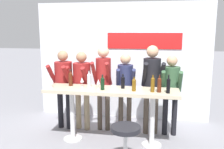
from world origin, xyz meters
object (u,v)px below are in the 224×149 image
object	(u,v)px
bar_stool	(125,140)
person_far_left	(63,81)
wine_bottle_2	(168,85)
tasting_table	(111,97)
person_left	(82,82)
wine_bottle_4	(159,84)
person_center	(125,84)
person_right	(171,86)
wine_bottle_0	(89,80)
person_center_right	(152,80)
wine_bottle_6	(123,82)
wine_bottle_5	(134,84)
wine_glass_0	(82,80)
wine_glass_2	(52,81)
wine_bottle_7	(153,84)
person_center_left	(103,78)
wine_bottle_3	(71,78)
wine_glass_1	(98,82)
wine_bottle_1	(102,83)

from	to	relation	value
bar_stool	person_far_left	distance (m)	2.03
person_far_left	wine_bottle_2	world-z (taller)	person_far_left
tasting_table	person_left	xyz separation A→B (m)	(-0.71, 0.52, 0.15)
tasting_table	wine_bottle_4	size ratio (longest dim) A/B	7.74
person_center	person_right	xyz separation A→B (m)	(0.89, -0.01, -0.02)
person_right	wine_bottle_0	size ratio (longest dim) A/B	4.97
wine_bottle_0	wine_bottle_2	world-z (taller)	wine_bottle_0
person_far_left	person_center_right	world-z (taller)	person_center_right
tasting_table	wine_bottle_6	bearing A→B (deg)	23.91
person_left	wine_bottle_5	world-z (taller)	person_left
wine_glass_0	wine_bottle_5	bearing A→B (deg)	-9.26
wine_bottle_6	wine_bottle_0	bearing A→B (deg)	-175.64
person_left	wine_bottle_2	bearing A→B (deg)	-10.46
person_left	person_center_right	xyz separation A→B (m)	(1.42, 0.02, 0.10)
tasting_table	bar_stool	world-z (taller)	tasting_table
tasting_table	wine_bottle_4	xyz separation A→B (m)	(0.85, -0.08, 0.30)
wine_glass_2	wine_bottle_7	bearing A→B (deg)	0.37
wine_bottle_2	person_far_left	bearing A→B (deg)	163.70
person_center_left	wine_bottle_0	size ratio (longest dim) A/B	5.46
tasting_table	bar_stool	distance (m)	0.96
person_left	wine_bottle_2	xyz separation A→B (m)	(1.71, -0.63, 0.16)
wine_bottle_2	wine_bottle_6	world-z (taller)	wine_bottle_2
person_far_left	person_right	size ratio (longest dim) A/B	1.04
person_right	wine_bottle_0	xyz separation A→B (m)	(-1.50, -0.50, 0.18)
wine_bottle_3	wine_bottle_5	distance (m)	1.24
wine_bottle_2	wine_bottle_6	bearing A→B (deg)	165.46
person_far_left	wine_bottle_2	distance (m)	2.19
person_center_left	person_far_left	bearing A→B (deg)	-175.28
wine_bottle_3	wine_glass_1	distance (m)	0.60
wine_bottle_4	wine_bottle_7	xyz separation A→B (m)	(-0.11, -0.00, 0.00)
wine_glass_0	wine_bottle_0	bearing A→B (deg)	-17.67
bar_stool	person_right	world-z (taller)	person_right
wine_bottle_1	wine_glass_1	size ratio (longest dim) A/B	1.55
person_center	wine_bottle_6	bearing A→B (deg)	-97.69
wine_bottle_2	wine_bottle_3	world-z (taller)	wine_bottle_2
person_right	person_far_left	bearing A→B (deg)	-177.95
wine_bottle_5	wine_bottle_7	size ratio (longest dim) A/B	0.83
person_center	person_center_right	world-z (taller)	person_center_right
tasting_table	wine_glass_1	bearing A→B (deg)	-172.27
person_center	wine_bottle_4	distance (m)	0.92
person_center_left	wine_bottle_2	distance (m)	1.43
bar_stool	wine_bottle_7	xyz separation A→B (m)	(0.38, 0.69, 0.73)
person_center_right	wine_bottle_5	distance (m)	0.67
wine_bottle_7	wine_bottle_6	bearing A→B (deg)	162.26
tasting_table	wine_bottle_5	bearing A→B (deg)	-9.66
tasting_table	wine_glass_2	bearing A→B (deg)	-175.06
wine_bottle_0	person_right	bearing A→B (deg)	18.28
wine_bottle_6	person_center	bearing A→B (deg)	91.69
tasting_table	person_right	distance (m)	1.22
person_left	wine_glass_1	world-z (taller)	person_left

